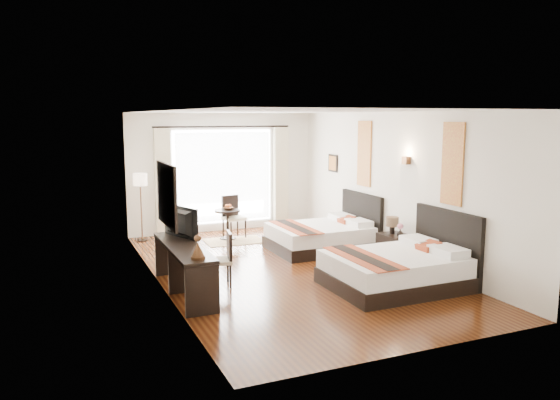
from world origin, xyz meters
name	(u,v)px	position (x,y,z in m)	size (l,w,h in m)	color
floor	(287,270)	(0.00, 0.00, -0.01)	(4.50, 7.50, 0.01)	#341609
ceiling	(287,112)	(0.00, 0.00, 2.79)	(4.50, 7.50, 0.02)	white
wall_headboard	(394,186)	(2.25, 0.00, 1.40)	(0.01, 7.50, 2.80)	silver
wall_desk	(158,200)	(-2.25, 0.00, 1.40)	(0.01, 7.50, 2.80)	silver
wall_window	(223,172)	(0.00, 3.75, 1.40)	(4.50, 0.01, 2.80)	silver
wall_entry	(422,234)	(0.00, -3.75, 1.40)	(4.50, 0.01, 2.80)	silver
window_glass	(223,177)	(0.00, 3.73, 1.30)	(2.40, 0.02, 2.20)	white
sheer_curtain	(224,177)	(0.00, 3.67, 1.30)	(2.30, 0.02, 2.10)	white
drape_left	(163,181)	(-1.45, 3.63, 1.28)	(0.35, 0.14, 2.35)	beige
drape_right	(281,175)	(1.45, 3.63, 1.28)	(0.35, 0.14, 2.35)	beige
art_panel_near	(452,164)	(2.23, -1.61, 1.95)	(0.03, 0.50, 1.35)	maroon
art_panel_far	(364,154)	(2.23, 1.07, 1.95)	(0.03, 0.50, 1.35)	maroon
wall_sconce	(406,160)	(2.19, -0.42, 1.92)	(0.10, 0.14, 0.14)	#442A18
mirror_frame	(167,195)	(-2.22, -0.54, 1.55)	(0.04, 1.25, 0.95)	black
mirror_glass	(168,195)	(-2.19, -0.54, 1.55)	(0.01, 1.12, 0.82)	white
bed_near	(399,268)	(1.25, -1.61, 0.31)	(2.12, 1.65, 1.19)	black
bed_far	(324,236)	(1.30, 1.07, 0.29)	(2.00, 1.56, 1.13)	black
nightstand	(395,249)	(2.00, -0.42, 0.28)	(0.47, 0.58, 0.56)	black
table_lamp	(392,223)	(1.99, -0.33, 0.75)	(0.23, 0.23, 0.37)	black
vase	(400,236)	(1.97, -0.61, 0.57)	(0.13, 0.13, 0.14)	black
console_desk	(184,269)	(-1.99, -0.54, 0.38)	(0.50, 2.20, 0.76)	black
television	(176,222)	(-1.97, 0.01, 1.01)	(0.90, 0.12, 0.52)	black
bronze_figurine	(198,248)	(-1.99, -1.43, 0.90)	(0.20, 0.20, 0.30)	#442A18
desk_chair	(220,269)	(-1.37, -0.41, 0.27)	(0.48, 0.48, 0.88)	beige
floor_lamp	(140,184)	(-2.00, 3.34, 1.26)	(0.30, 0.30, 1.50)	black
side_table	(228,225)	(-0.21, 2.77, 0.33)	(0.58, 0.58, 0.66)	black
fruit_bowl	(228,209)	(-0.19, 2.76, 0.69)	(0.24, 0.24, 0.06)	#422917
window_chair	(234,225)	(-0.02, 2.90, 0.29)	(0.51, 0.51, 0.95)	beige
jute_rug	(234,241)	(-0.15, 2.52, 0.01)	(1.24, 0.84, 0.01)	tan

